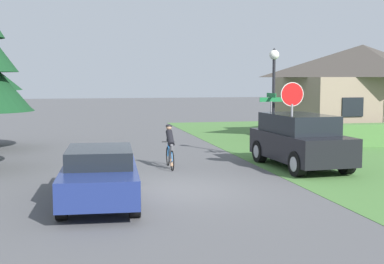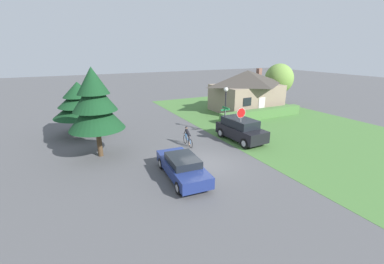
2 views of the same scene
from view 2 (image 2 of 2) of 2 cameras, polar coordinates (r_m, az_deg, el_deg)
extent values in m
plane|color=#515154|center=(16.74, 2.84, -7.33)|extent=(140.00, 140.00, 0.00)
cube|color=#477538|center=(26.66, 20.69, 1.20)|extent=(16.00, 36.00, 0.01)
cube|color=gray|center=(32.08, 11.92, 7.48)|extent=(7.77, 5.64, 3.11)
pyramid|color=#3D3833|center=(31.75, 12.20, 11.75)|extent=(8.40, 6.09, 1.70)
cube|color=silver|center=(30.20, 15.18, 5.54)|extent=(0.90, 0.09, 2.00)
cube|color=black|center=(28.65, 12.17, 6.57)|extent=(1.10, 0.10, 0.90)
cube|color=brown|center=(33.61, 14.70, 12.87)|extent=(0.52, 0.52, 0.80)
cube|color=#4C7A3D|center=(28.81, 15.25, 3.95)|extent=(10.31, 0.90, 1.01)
cube|color=navy|center=(14.94, -2.18, -7.93)|extent=(2.09, 4.87, 0.64)
cube|color=black|center=(14.62, -2.05, -6.25)|extent=(1.70, 2.26, 0.42)
cylinder|color=black|center=(16.23, -6.80, -6.94)|extent=(0.29, 0.70, 0.68)
cylinder|color=#ADADB2|center=(16.23, -6.80, -6.94)|extent=(0.28, 0.41, 0.40)
cylinder|color=black|center=(16.68, -1.60, -6.12)|extent=(0.29, 0.70, 0.68)
cylinder|color=#ADADB2|center=(16.68, -1.60, -6.12)|extent=(0.28, 0.41, 0.40)
cylinder|color=black|center=(13.49, -2.89, -12.31)|extent=(0.29, 0.70, 0.68)
cylinder|color=#ADADB2|center=(13.49, -2.89, -12.31)|extent=(0.28, 0.41, 0.40)
cylinder|color=black|center=(14.02, 3.26, -11.07)|extent=(0.29, 0.70, 0.68)
cylinder|color=#ADADB2|center=(14.02, 3.26, -11.07)|extent=(0.28, 0.41, 0.40)
torus|color=black|center=(19.45, -0.31, -2.59)|extent=(0.06, 0.69, 0.69)
torus|color=black|center=(20.37, -1.55, -1.63)|extent=(0.06, 0.69, 0.69)
cylinder|color=#1E66B2|center=(19.62, -0.63, -1.87)|extent=(0.04, 0.19, 0.58)
cylinder|color=#1E66B2|center=(19.95, -1.09, -1.44)|extent=(0.06, 0.67, 0.66)
cylinder|color=#1E66B2|center=(19.79, -1.01, -0.73)|extent=(0.06, 0.80, 0.10)
cylinder|color=#1E66B2|center=(19.61, -0.51, -2.58)|extent=(0.05, 0.36, 0.15)
cylinder|color=#1E66B2|center=(19.45, -0.42, -1.87)|extent=(0.04, 0.22, 0.47)
cylinder|color=#1E66B2|center=(20.25, -1.51, -0.98)|extent=(0.04, 0.12, 0.53)
cylinder|color=black|center=(20.13, -1.47, -0.31)|extent=(0.44, 0.04, 0.02)
ellipsoid|color=black|center=(19.45, -0.54, -1.10)|extent=(0.09, 0.20, 0.05)
cylinder|color=slate|center=(19.51, -0.53, -1.61)|extent=(0.12, 0.26, 0.48)
cylinder|color=slate|center=(19.67, -0.73, -1.69)|extent=(0.12, 0.26, 0.63)
cylinder|color=tan|center=(19.70, -0.61, -2.57)|extent=(0.08, 0.08, 0.30)
cylinder|color=tan|center=(19.89, -0.69, -2.66)|extent=(0.17, 0.08, 0.21)
cylinder|color=black|center=(19.64, -0.90, -0.20)|extent=(0.24, 0.72, 0.57)
cylinder|color=black|center=(19.86, -1.19, -0.01)|extent=(0.08, 0.26, 0.36)
cylinder|color=black|center=(20.11, -1.53, 0.21)|extent=(0.08, 0.26, 0.36)
sphere|color=tan|center=(19.80, -1.25, 0.96)|extent=(0.19, 0.19, 0.19)
ellipsoid|color=black|center=(19.78, -1.25, 1.09)|extent=(0.22, 0.18, 0.12)
cube|color=black|center=(21.16, 10.84, 0.02)|extent=(2.17, 4.51, 0.89)
cube|color=black|center=(21.10, 10.60, 2.14)|extent=(1.86, 3.03, 0.63)
cylinder|color=black|center=(21.87, 6.56, -0.15)|extent=(0.33, 0.82, 0.80)
cylinder|color=#ADADB2|center=(21.87, 6.56, -0.15)|extent=(0.33, 0.48, 0.47)
cylinder|color=black|center=(22.88, 10.00, 0.51)|extent=(0.33, 0.82, 0.80)
cylinder|color=#ADADB2|center=(22.88, 10.00, 0.51)|extent=(0.33, 0.48, 0.47)
cylinder|color=black|center=(19.68, 11.70, -2.48)|extent=(0.33, 0.82, 0.80)
cylinder|color=#ADADB2|center=(19.68, 11.70, -2.48)|extent=(0.33, 0.48, 0.47)
cylinder|color=black|center=(20.79, 15.24, -1.64)|extent=(0.33, 0.82, 0.80)
cylinder|color=#ADADB2|center=(20.79, 15.24, -1.64)|extent=(0.33, 0.48, 0.47)
cylinder|color=gray|center=(20.22, 10.63, 0.26)|extent=(0.07, 0.07, 2.22)
cylinder|color=red|center=(19.84, 10.86, 4.17)|extent=(0.74, 0.03, 0.74)
cylinder|color=silver|center=(19.84, 10.86, 4.17)|extent=(0.78, 0.02, 0.78)
cylinder|color=black|center=(22.44, 7.37, 4.20)|extent=(0.11, 0.11, 3.75)
sphere|color=white|center=(22.05, 7.59, 9.36)|extent=(0.37, 0.37, 0.37)
cone|color=black|center=(22.03, 7.61, 9.84)|extent=(0.22, 0.22, 0.15)
cylinder|color=gray|center=(22.25, 7.31, 2.03)|extent=(0.06, 0.06, 2.20)
cube|color=#197238|center=(21.97, 7.43, 4.94)|extent=(0.90, 0.03, 0.16)
cube|color=#197238|center=(21.93, 7.45, 5.35)|extent=(0.03, 0.90, 0.16)
cylinder|color=#4C3823|center=(18.85, -19.88, -2.19)|extent=(0.34, 0.34, 1.99)
cone|color=#143D1E|center=(18.27, -20.59, 4.14)|extent=(3.69, 3.69, 2.29)
cone|color=#143D1E|center=(18.06, -20.97, 7.60)|extent=(2.88, 2.88, 2.02)
cone|color=#143D1E|center=(17.93, -21.32, 10.64)|extent=(2.07, 2.07, 1.74)
cylinder|color=#4C3823|center=(24.18, -23.15, 1.29)|extent=(0.34, 0.34, 1.64)
cone|color=#143D1E|center=(23.80, -23.63, 5.09)|extent=(4.40, 4.40, 1.65)
cone|color=#143D1E|center=(23.66, -23.87, 7.00)|extent=(3.43, 3.43, 1.45)
cone|color=#143D1E|center=(23.56, -24.09, 8.66)|extent=(2.46, 2.46, 1.25)
cylinder|color=#4C3823|center=(36.76, 18.38, 7.27)|extent=(0.33, 0.33, 1.88)
ellipsoid|color=olive|center=(36.42, 18.77, 11.16)|extent=(3.70, 3.70, 3.89)
camera|label=1|loc=(6.46, 61.75, -32.26)|focal=50.00mm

